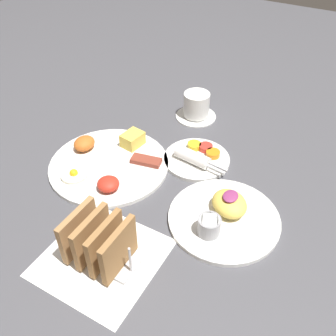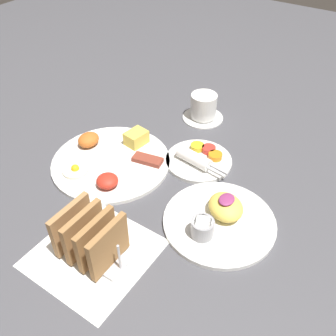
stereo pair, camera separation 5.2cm
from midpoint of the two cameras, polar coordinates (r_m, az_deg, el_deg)
The scene contains 7 objects.
ground_plane at distance 0.88m, azimuth 3.08°, elevation -4.05°, with size 3.00×3.00×0.00m, color #47474C.
napkin_flat at distance 0.77m, azimuth -9.30°, elevation -12.74°, with size 0.22×0.22×0.00m.
plate_breakfast at distance 0.96m, azimuth -7.18°, elevation 1.28°, with size 0.30×0.30×0.05m.
plate_condiments at distance 0.96m, azimuth 6.26°, elevation 1.34°, with size 0.17×0.18×0.04m.
plate_foreground at distance 0.81m, azimuth 9.62°, elevation -7.65°, with size 0.24×0.24×0.06m.
toast_rack at distance 0.73m, azimuth -9.72°, elevation -10.40°, with size 0.10×0.15×0.10m.
coffee_cup at distance 1.11m, azimuth 6.77°, elevation 9.08°, with size 0.12×0.12×0.08m.
Camera 2 is at (-0.53, -0.33, 0.62)m, focal length 40.00 mm.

